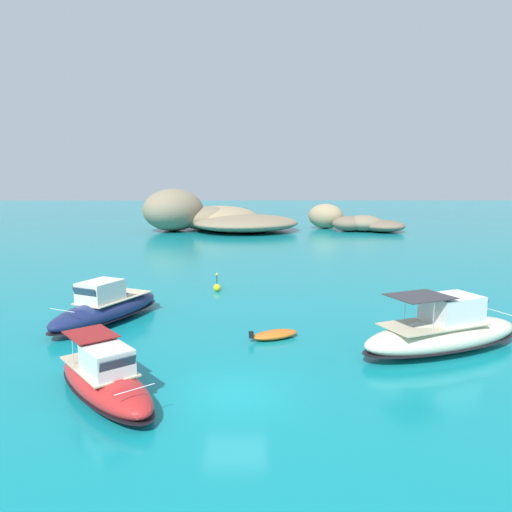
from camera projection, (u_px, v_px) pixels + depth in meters
name	position (u px, v px, depth m)	size (l,w,h in m)	color
ground_plane	(235.00, 394.00, 18.73)	(400.00, 400.00, 0.00)	#0F7F89
islet_large	(213.00, 217.00, 83.16)	(31.59, 28.82, 7.16)	#84755B
islet_small	(354.00, 222.00, 82.50)	(17.42, 15.17, 4.43)	#756651
motorboat_cream	(444.00, 332.00, 23.48)	(9.75, 6.15, 2.94)	beige
motorboat_navy	(106.00, 308.00, 28.36)	(6.16, 8.91, 2.55)	navy
motorboat_red	(105.00, 380.00, 18.37)	(6.16, 6.95, 2.25)	red
dinghy_tender	(275.00, 334.00, 25.38)	(2.82, 2.06, 0.58)	orange
channel_buoy	(217.00, 287.00, 36.41)	(0.56, 0.56, 1.48)	yellow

